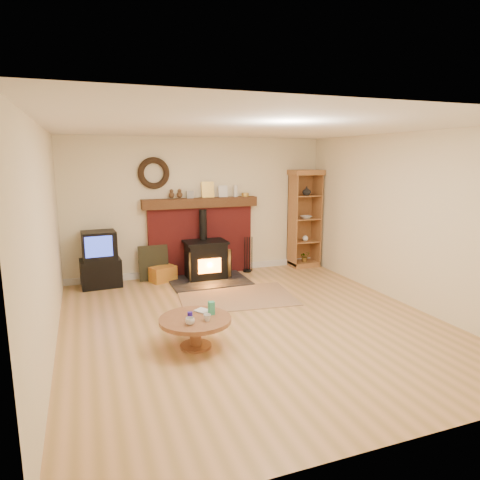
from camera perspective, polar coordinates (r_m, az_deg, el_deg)
name	(u,v)px	position (r m, az deg, el deg)	size (l,w,h in m)	color
ground	(253,322)	(5.98, 1.71, -10.91)	(5.50, 5.50, 0.00)	#B18849
room_shell	(250,197)	(5.66, 1.28, 5.77)	(5.02, 5.52, 2.61)	beige
chimney_breast	(201,233)	(8.21, -5.23, 0.90)	(2.20, 0.22, 1.78)	maroon
wood_stove	(206,261)	(7.93, -4.53, -2.79)	(1.40, 1.00, 1.28)	black
area_rug	(237,297)	(6.97, -0.44, -7.62)	(1.81, 1.25, 0.01)	brown
tv_unit	(100,260)	(7.82, -18.14, -2.60)	(0.70, 0.51, 0.98)	black
curio_cabinet	(304,219)	(8.88, 8.54, 2.83)	(0.64, 0.46, 1.98)	#8F5F2F
firelog_box	(163,274)	(7.93, -10.22, -4.49)	(0.45, 0.28, 0.28)	gold
leaning_painting	(154,263)	(8.01, -11.44, -3.02)	(0.54, 0.03, 0.65)	black
fire_tools	(248,264)	(8.46, 1.02, -3.22)	(0.19, 0.16, 0.70)	black
coffee_table	(196,323)	(5.17, -5.94, -10.99)	(0.86, 0.86, 0.53)	brown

